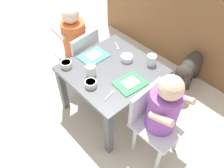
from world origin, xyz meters
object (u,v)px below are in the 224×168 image
Objects in this scene: spoon_by_left_tray at (110,94)px; food_tray_right at (130,83)px; dining_table at (112,76)px; water_cup_right at (91,71)px; seated_child_right at (162,110)px; cereal_bowl_right_side at (91,84)px; seated_child_left at (75,38)px; food_tray_left at (94,56)px; cereal_bowl_left_side at (127,58)px; spoon_by_right_tray at (117,46)px; water_cup_left at (151,60)px; veggie_bowl_far at (66,64)px; dog at (189,67)px.

food_tray_right is at bearing 83.69° from spoon_by_left_tray.
dining_table is 0.18m from water_cup_right.
seated_child_right is 9.08× the size of cereal_bowl_right_side.
seated_child_left reaches higher than food_tray_right.
dining_table is 0.85× the size of seated_child_left.
seated_child_right reaches higher than seated_child_left.
dining_table is 0.46m from seated_child_left.
food_tray_left is at bearing 180.00° from food_tray_right.
spoon_by_right_tray is (-0.16, 0.06, -0.02)m from cereal_bowl_left_side.
water_cup_right is (-0.05, -0.14, 0.10)m from dining_table.
water_cup_right is (-0.20, -0.38, 0.00)m from water_cup_left.
veggie_bowl_far is (-0.69, -0.19, 0.01)m from seated_child_right.
cereal_bowl_right_side is at bearing -42.63° from food_tray_left.
seated_child_right is 1.59× the size of dog.
cereal_bowl_left_side is at bearing 118.87° from spoon_by_left_tray.
spoon_by_right_tray reaches higher than dog.
seated_child_left is 7.42× the size of spoon_by_right_tray.
spoon_by_left_tray reaches higher than dog.
spoon_by_left_tray is (0.62, -0.19, -0.00)m from seated_child_left.
cereal_bowl_left_side is at bearing -114.50° from dog.
dog is 0.71m from food_tray_right.
cereal_bowl_left_side is (0.18, 0.15, 0.01)m from food_tray_left.
cereal_bowl_right_side is at bearing -64.86° from spoon_by_right_tray.
veggie_bowl_far is (-0.04, -0.21, 0.02)m from food_tray_left.
food_tray_right is 2.36× the size of cereal_bowl_left_side.
dog is at bearing 62.17° from veggie_bowl_far.
dog is (0.69, 0.65, -0.23)m from seated_child_left.
veggie_bowl_far is (-0.37, -0.45, -0.01)m from water_cup_left.
spoon_by_left_tray is at bearing -16.62° from seated_child_left.
seated_child_right is 9.65× the size of water_cup_left.
dog is 5.70× the size of veggie_bowl_far.
spoon_by_left_tray is at bearing -44.97° from dining_table.
water_cup_left reaches higher than veggie_bowl_far.
food_tray_left is 1.96× the size of spoon_by_left_tray.
spoon_by_right_tray is (0.29, 0.18, -0.00)m from seated_child_left.
seated_child_left is 0.47m from cereal_bowl_left_side.
water_cup_left is (0.60, 0.22, 0.02)m from seated_child_left.
water_cup_right is 0.29m from cereal_bowl_left_side.
veggie_bowl_far is 0.40m from spoon_by_left_tray.
dog is 5.15× the size of cereal_bowl_left_side.
water_cup_right reaches higher than food_tray_left.
seated_child_right is at bearing -20.54° from cereal_bowl_left_side.
food_tray_right is 0.46m from veggie_bowl_far.
cereal_bowl_left_side is (-0.03, 0.35, -0.00)m from cereal_bowl_right_side.
veggie_bowl_far reaches higher than food_tray_left.
food_tray_left is at bearing 137.37° from cereal_bowl_right_side.
food_tray_left is 2.52× the size of veggie_bowl_far.
dog is at bearing 76.66° from cereal_bowl_right_side.
dog is (-0.22, 0.69, -0.23)m from seated_child_right.
water_cup_right is at bearing -117.71° from water_cup_left.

